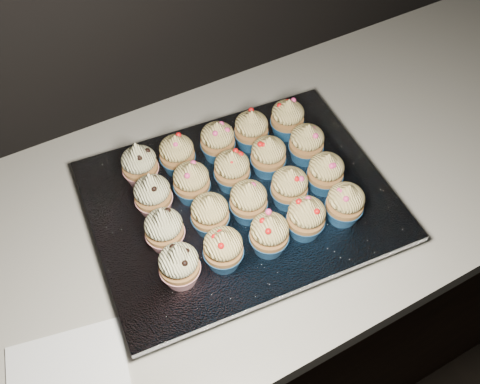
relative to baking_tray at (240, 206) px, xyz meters
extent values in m
cube|color=black|center=(-0.23, 0.03, -0.48)|extent=(2.40, 0.60, 0.86)
cube|color=beige|center=(-0.23, 0.03, -0.03)|extent=(2.44, 0.64, 0.04)
cube|color=black|center=(0.00, 0.00, 0.00)|extent=(0.50, 0.40, 0.02)
cube|color=silver|center=(0.00, 0.00, 0.02)|extent=(0.54, 0.44, 0.01)
cone|color=maroon|center=(-0.15, -0.09, 0.04)|extent=(0.06, 0.06, 0.03)
ellipsoid|color=beige|center=(-0.15, -0.09, 0.08)|extent=(0.06, 0.06, 0.04)
cone|color=beige|center=(-0.15, -0.09, 0.10)|extent=(0.03, 0.03, 0.03)
cone|color=navy|center=(-0.08, -0.10, 0.04)|extent=(0.06, 0.06, 0.03)
ellipsoid|color=#DEC170|center=(-0.08, -0.10, 0.08)|extent=(0.06, 0.06, 0.04)
cone|color=#DEC170|center=(-0.08, -0.10, 0.10)|extent=(0.03, 0.03, 0.02)
cone|color=navy|center=(-0.01, -0.11, 0.04)|extent=(0.06, 0.06, 0.03)
ellipsoid|color=#DEC170|center=(-0.01, -0.11, 0.08)|extent=(0.06, 0.06, 0.04)
cone|color=#DEC170|center=(-0.01, -0.11, 0.10)|extent=(0.03, 0.03, 0.02)
cone|color=navy|center=(0.06, -0.11, 0.04)|extent=(0.06, 0.06, 0.03)
ellipsoid|color=#DEC170|center=(0.06, -0.11, 0.08)|extent=(0.06, 0.06, 0.04)
cone|color=#DEC170|center=(0.06, -0.11, 0.10)|extent=(0.03, 0.03, 0.02)
cone|color=navy|center=(0.13, -0.12, 0.04)|extent=(0.06, 0.06, 0.03)
ellipsoid|color=#DEC170|center=(0.13, -0.12, 0.08)|extent=(0.06, 0.06, 0.04)
cone|color=#DEC170|center=(0.13, -0.12, 0.10)|extent=(0.03, 0.03, 0.02)
cone|color=maroon|center=(-0.15, -0.02, 0.04)|extent=(0.06, 0.06, 0.03)
ellipsoid|color=beige|center=(-0.15, -0.02, 0.08)|extent=(0.06, 0.06, 0.04)
cone|color=beige|center=(-0.15, -0.02, 0.10)|extent=(0.03, 0.03, 0.03)
cone|color=navy|center=(-0.07, -0.03, 0.04)|extent=(0.06, 0.06, 0.03)
ellipsoid|color=#DEC170|center=(-0.07, -0.03, 0.08)|extent=(0.06, 0.06, 0.04)
cone|color=#DEC170|center=(-0.07, -0.03, 0.10)|extent=(0.03, 0.03, 0.02)
cone|color=navy|center=(-0.01, -0.04, 0.04)|extent=(0.06, 0.06, 0.03)
ellipsoid|color=#DEC170|center=(-0.01, -0.04, 0.08)|extent=(0.06, 0.06, 0.04)
cone|color=#DEC170|center=(-0.01, -0.04, 0.10)|extent=(0.03, 0.03, 0.02)
cone|color=navy|center=(0.07, -0.05, 0.04)|extent=(0.06, 0.06, 0.03)
ellipsoid|color=#DEC170|center=(0.07, -0.05, 0.08)|extent=(0.06, 0.06, 0.04)
cone|color=#DEC170|center=(0.07, -0.05, 0.10)|extent=(0.03, 0.03, 0.02)
cone|color=navy|center=(0.14, -0.05, 0.04)|extent=(0.06, 0.06, 0.03)
ellipsoid|color=#DEC170|center=(0.14, -0.05, 0.08)|extent=(0.06, 0.06, 0.04)
cone|color=#DEC170|center=(0.14, -0.05, 0.10)|extent=(0.03, 0.03, 0.02)
cone|color=maroon|center=(-0.14, 0.05, 0.04)|extent=(0.06, 0.06, 0.03)
ellipsoid|color=beige|center=(-0.14, 0.05, 0.08)|extent=(0.06, 0.06, 0.04)
cone|color=beige|center=(-0.14, 0.05, 0.10)|extent=(0.03, 0.03, 0.03)
cone|color=navy|center=(-0.07, 0.04, 0.04)|extent=(0.06, 0.06, 0.03)
ellipsoid|color=#DEC170|center=(-0.07, 0.04, 0.08)|extent=(0.06, 0.06, 0.04)
cone|color=#DEC170|center=(-0.07, 0.04, 0.10)|extent=(0.03, 0.03, 0.02)
cone|color=navy|center=(0.00, 0.03, 0.04)|extent=(0.06, 0.06, 0.03)
ellipsoid|color=#DEC170|center=(0.00, 0.03, 0.08)|extent=(0.06, 0.06, 0.04)
cone|color=#DEC170|center=(0.00, 0.03, 0.10)|extent=(0.03, 0.03, 0.02)
cone|color=navy|center=(0.07, 0.03, 0.04)|extent=(0.06, 0.06, 0.03)
ellipsoid|color=#DEC170|center=(0.07, 0.03, 0.08)|extent=(0.06, 0.06, 0.04)
cone|color=#DEC170|center=(0.07, 0.03, 0.10)|extent=(0.03, 0.03, 0.02)
cone|color=navy|center=(0.15, 0.02, 0.04)|extent=(0.06, 0.06, 0.03)
ellipsoid|color=#DEC170|center=(0.15, 0.02, 0.08)|extent=(0.06, 0.06, 0.04)
cone|color=#DEC170|center=(0.15, 0.02, 0.10)|extent=(0.03, 0.03, 0.02)
cone|color=maroon|center=(-0.13, 0.12, 0.04)|extent=(0.06, 0.06, 0.03)
ellipsoid|color=beige|center=(-0.13, 0.12, 0.08)|extent=(0.06, 0.06, 0.04)
cone|color=beige|center=(-0.13, 0.12, 0.10)|extent=(0.03, 0.03, 0.03)
cone|color=navy|center=(-0.06, 0.11, 0.04)|extent=(0.06, 0.06, 0.03)
ellipsoid|color=#DEC170|center=(-0.06, 0.11, 0.08)|extent=(0.06, 0.06, 0.04)
cone|color=#DEC170|center=(-0.06, 0.11, 0.10)|extent=(0.03, 0.03, 0.02)
cone|color=navy|center=(0.01, 0.11, 0.04)|extent=(0.06, 0.06, 0.03)
ellipsoid|color=#DEC170|center=(0.01, 0.11, 0.08)|extent=(0.06, 0.06, 0.04)
cone|color=#DEC170|center=(0.01, 0.11, 0.10)|extent=(0.03, 0.03, 0.02)
cone|color=navy|center=(0.08, 0.10, 0.04)|extent=(0.06, 0.06, 0.03)
ellipsoid|color=#DEC170|center=(0.08, 0.10, 0.08)|extent=(0.06, 0.06, 0.04)
cone|color=#DEC170|center=(0.08, 0.10, 0.10)|extent=(0.03, 0.03, 0.02)
cone|color=navy|center=(0.15, 0.09, 0.04)|extent=(0.06, 0.06, 0.03)
ellipsoid|color=#DEC170|center=(0.15, 0.09, 0.08)|extent=(0.06, 0.06, 0.04)
cone|color=#DEC170|center=(0.15, 0.09, 0.10)|extent=(0.03, 0.03, 0.02)
camera|label=1|loc=(-0.27, -0.49, 0.76)|focal=40.00mm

